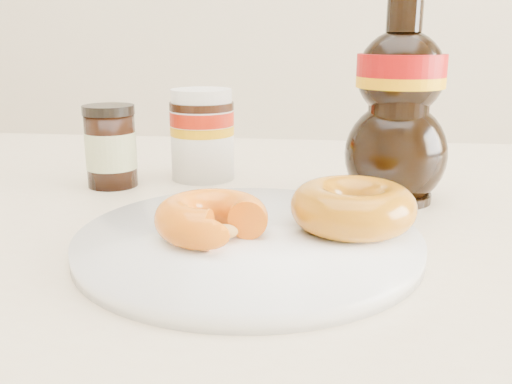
# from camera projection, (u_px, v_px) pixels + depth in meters

# --- Properties ---
(dining_table) EXTENTS (1.40, 0.90, 0.75)m
(dining_table) POSITION_uv_depth(u_px,v_px,m) (230.00, 305.00, 0.56)
(dining_table) COLOR beige
(dining_table) RESTS_ON ground
(plate) EXTENTS (0.28, 0.28, 0.01)m
(plate) POSITION_uv_depth(u_px,v_px,m) (248.00, 240.00, 0.47)
(plate) COLOR white
(plate) RESTS_ON dining_table
(donut_bitten) EXTENTS (0.10, 0.10, 0.03)m
(donut_bitten) POSITION_uv_depth(u_px,v_px,m) (212.00, 218.00, 0.45)
(donut_bitten) COLOR #DE5E0C
(donut_bitten) RESTS_ON plate
(donut_whole) EXTENTS (0.13, 0.13, 0.04)m
(donut_whole) POSITION_uv_depth(u_px,v_px,m) (353.00, 207.00, 0.47)
(donut_whole) COLOR #AD5B0B
(donut_whole) RESTS_ON plate
(nutella_jar) EXTENTS (0.08, 0.08, 0.11)m
(nutella_jar) POSITION_uv_depth(u_px,v_px,m) (202.00, 131.00, 0.69)
(nutella_jar) COLOR white
(nutella_jar) RESTS_ON dining_table
(syrup_bottle) EXTENTS (0.12, 0.11, 0.21)m
(syrup_bottle) POSITION_uv_depth(u_px,v_px,m) (399.00, 103.00, 0.58)
(syrup_bottle) COLOR black
(syrup_bottle) RESTS_ON dining_table
(dark_jar) EXTENTS (0.06, 0.06, 0.09)m
(dark_jar) POSITION_uv_depth(u_px,v_px,m) (111.00, 147.00, 0.66)
(dark_jar) COLOR black
(dark_jar) RESTS_ON dining_table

